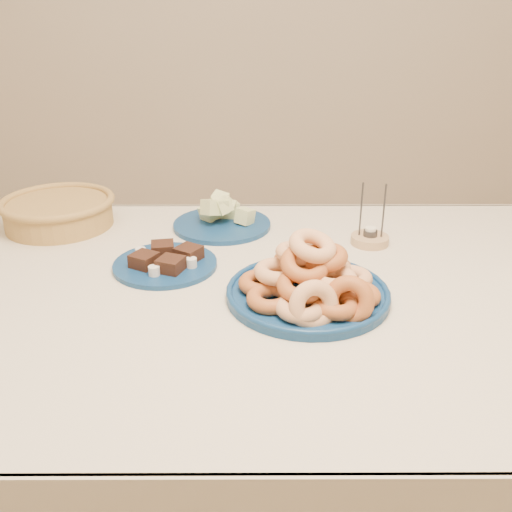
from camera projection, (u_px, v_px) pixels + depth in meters
name	position (u px, v px, depth m)	size (l,w,h in m)	color
dining_table	(256.00, 328.00, 1.32)	(1.71, 1.11, 0.75)	brown
donut_platter	(309.00, 283.00, 1.20)	(0.40, 0.40, 0.16)	navy
melon_plate	(222.00, 218.00, 1.60)	(0.28, 0.28, 0.10)	navy
brownie_plate	(166.00, 262.00, 1.36)	(0.30, 0.30, 0.04)	navy
wicker_basket	(59.00, 211.00, 1.60)	(0.41, 0.41, 0.08)	olive
candle_holder	(370.00, 238.00, 1.49)	(0.12, 0.12, 0.17)	tan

